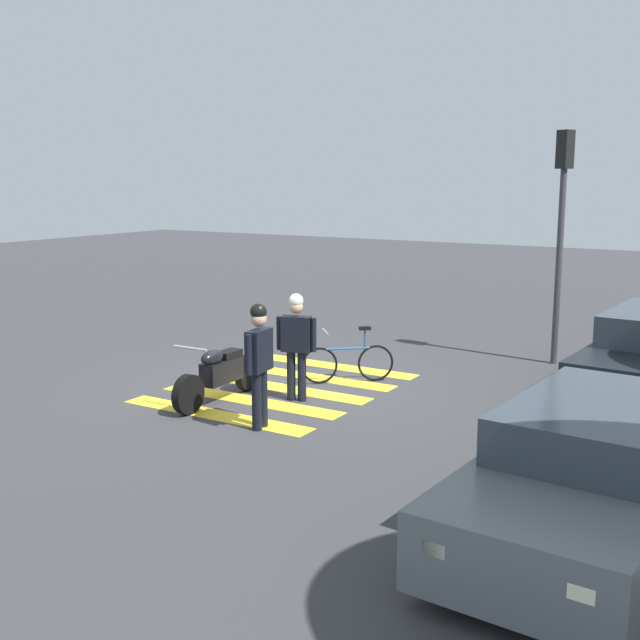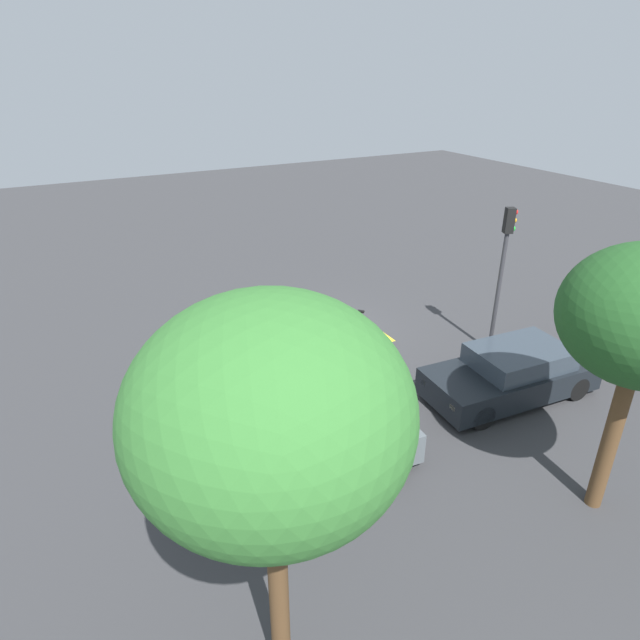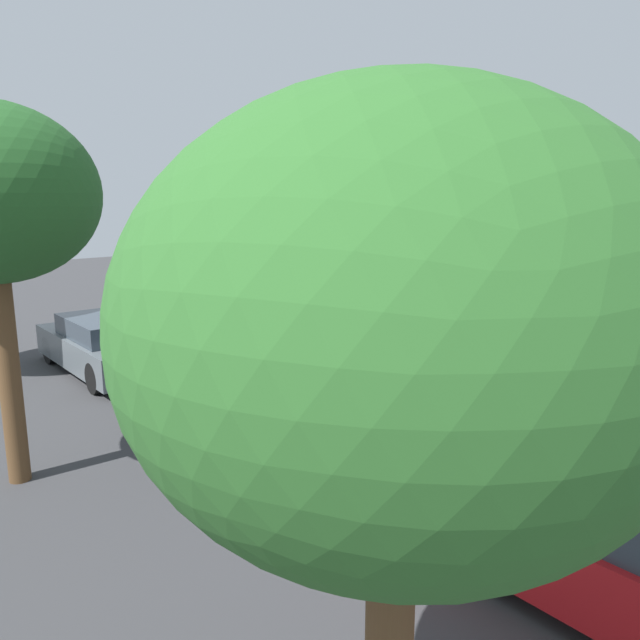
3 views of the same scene
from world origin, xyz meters
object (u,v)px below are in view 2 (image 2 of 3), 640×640
Objects in this scene: police_motorcycle at (276,324)px; officer_by_motorcycle at (269,329)px; car_grey_coupe at (312,447)px; traffic_light_pole at (504,259)px; leaning_bicycle at (351,327)px; car_black_suv at (512,373)px; officer_on_foot at (309,316)px.

officer_by_motorcycle is (0.78, 1.33, 0.60)m from police_motorcycle.
traffic_light_pole reaches higher than car_grey_coupe.
car_black_suv is (-1.96, 4.78, 0.30)m from leaning_bicycle.
leaning_bicycle is at bearing 173.58° from officer_on_foot.
officer_by_motorcycle is 0.39× the size of car_grey_coupe.
car_grey_coupe is (2.54, 5.14, -0.34)m from officer_on_foot.
traffic_light_pole reaches higher than leaning_bicycle.
car_grey_coupe is (1.85, 6.15, 0.21)m from police_motorcycle.
officer_on_foot is 5.85m from traffic_light_pole.
officer_by_motorcycle reaches higher than car_black_suv.
car_black_suv is (-3.38, 4.94, -0.33)m from officer_on_foot.
officer_on_foot is at bearing -31.25° from traffic_light_pole.
leaning_bicycle is 4.99m from traffic_light_pole.
officer_by_motorcycle is at bearing -22.31° from traffic_light_pole.
leaning_bicycle is at bearing 150.98° from police_motorcycle.
car_grey_coupe reaches higher than leaning_bicycle.
car_black_suv reaches higher than police_motorcycle.
traffic_light_pole is (-6.19, 2.54, 1.88)m from officer_by_motorcycle.
police_motorcycle is 0.50× the size of traffic_light_pole.
officer_by_motorcycle is 0.39× the size of car_black_suv.
officer_by_motorcycle is at bearing 59.67° from police_motorcycle.
police_motorcycle is 1.66m from officer_by_motorcycle.
leaning_bicycle is 1.56m from officer_on_foot.
car_black_suv reaches higher than car_grey_coupe.
traffic_light_pole is (-3.31, 2.71, 2.57)m from leaning_bicycle.
traffic_light_pole is at bearing 148.75° from officer_on_foot.
car_black_suv is 5.92m from car_grey_coupe.
police_motorcycle is 6.43m from car_grey_coupe.
car_black_suv is at bearing 124.34° from officer_on_foot.
leaning_bicycle is 0.72× the size of officer_on_foot.
car_grey_coupe is 7.94m from traffic_light_pole.
officer_on_foot is at bearing 124.32° from police_motorcycle.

